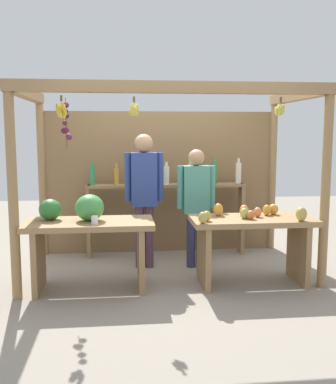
% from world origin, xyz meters
% --- Properties ---
extents(ground_plane, '(12.00, 12.00, 0.00)m').
position_xyz_m(ground_plane, '(0.00, 0.00, 0.00)').
color(ground_plane, gray).
rests_on(ground_plane, ground).
extents(market_stall, '(3.40, 1.81, 2.22)m').
position_xyz_m(market_stall, '(-0.01, 0.40, 1.29)').
color(market_stall, '#99754C').
rests_on(market_stall, ground).
extents(fruit_counter_left, '(1.38, 0.64, 1.04)m').
position_xyz_m(fruit_counter_left, '(-0.94, -0.62, 0.65)').
color(fruit_counter_left, '#99754C').
rests_on(fruit_counter_left, ground).
extents(fruit_counter_right, '(1.38, 0.64, 0.91)m').
position_xyz_m(fruit_counter_right, '(0.90, -0.64, 0.58)').
color(fruit_counter_right, '#99754C').
rests_on(fruit_counter_right, ground).
extents(bottle_shelf_unit, '(2.18, 0.22, 1.35)m').
position_xyz_m(bottle_shelf_unit, '(0.08, 0.64, 0.82)').
color(bottle_shelf_unit, '#99754C').
rests_on(bottle_shelf_unit, ground).
extents(vendor_man, '(0.48, 0.23, 1.69)m').
position_xyz_m(vendor_man, '(-0.27, 0.09, 1.02)').
color(vendor_man, '#57384D').
rests_on(vendor_man, ground).
extents(vendor_woman, '(0.48, 0.20, 1.50)m').
position_xyz_m(vendor_woman, '(0.38, 0.04, 0.89)').
color(vendor_woman, '#303256').
rests_on(vendor_woman, ground).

